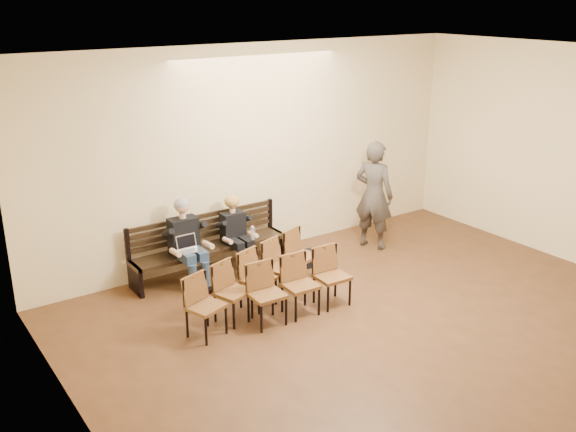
% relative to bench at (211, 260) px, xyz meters
% --- Properties ---
extents(ground, '(10.00, 10.00, 0.00)m').
position_rel_bench_xyz_m(ground, '(1.12, -4.65, -0.23)').
color(ground, brown).
rests_on(ground, ground).
extents(room_walls, '(8.02, 10.01, 3.51)m').
position_rel_bench_xyz_m(room_walls, '(1.12, -3.86, 2.31)').
color(room_walls, '#FDE5B5').
rests_on(room_walls, ground).
extents(bench, '(2.60, 0.90, 0.45)m').
position_rel_bench_xyz_m(bench, '(0.00, 0.00, 0.00)').
color(bench, black).
rests_on(bench, ground).
extents(seated_man, '(0.54, 0.75, 1.30)m').
position_rel_bench_xyz_m(seated_man, '(-0.46, -0.12, 0.43)').
color(seated_man, black).
rests_on(seated_man, ground).
extents(seated_woman, '(0.46, 0.64, 1.08)m').
position_rel_bench_xyz_m(seated_woman, '(0.41, -0.12, 0.32)').
color(seated_woman, black).
rests_on(seated_woman, ground).
extents(laptop, '(0.32, 0.26, 0.23)m').
position_rel_bench_xyz_m(laptop, '(-0.49, -0.31, 0.34)').
color(laptop, '#BDBCC1').
rests_on(laptop, bench).
extents(water_bottle, '(0.07, 0.07, 0.23)m').
position_rel_bench_xyz_m(water_bottle, '(0.56, -0.37, 0.34)').
color(water_bottle, silver).
rests_on(water_bottle, bench).
extents(bag, '(0.37, 0.28, 0.26)m').
position_rel_bench_xyz_m(bag, '(1.53, -0.66, -0.10)').
color(bag, black).
rests_on(bag, ground).
extents(passerby, '(0.79, 0.93, 2.17)m').
position_rel_bench_xyz_m(passerby, '(2.87, -0.60, 0.86)').
color(passerby, '#3D3631').
rests_on(passerby, ground).
extents(chair_row_front, '(2.54, 1.21, 0.82)m').
position_rel_bench_xyz_m(chair_row_front, '(0.01, -1.40, 0.19)').
color(chair_row_front, brown).
rests_on(chair_row_front, ground).
extents(chair_row_back, '(1.53, 0.51, 0.84)m').
position_rel_bench_xyz_m(chair_row_back, '(0.37, -1.92, 0.20)').
color(chair_row_back, brown).
rests_on(chair_row_back, ground).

